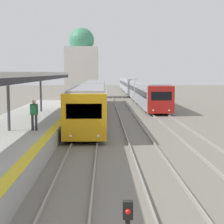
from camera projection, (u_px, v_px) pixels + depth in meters
The scene contains 5 objects.
platform_canopy at pixel (8, 74), 19.88m from camera, with size 4.00×25.66×3.15m.
person_on_platform at pixel (34, 112), 20.17m from camera, with size 0.40×0.40×1.66m.
train_near at pixel (93, 97), 36.97m from camera, with size 2.56×32.82×3.04m.
train_far at pixel (134, 86), 66.40m from camera, with size 2.50×63.49×2.95m.
distant_domed_building at pixel (82, 65), 61.23m from camera, with size 5.26×5.26×11.36m.
Camera 1 is at (1.13, -2.85, 4.08)m, focal length 60.00 mm.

